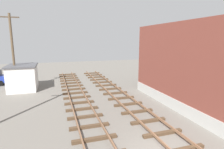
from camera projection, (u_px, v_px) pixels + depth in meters
track_near_building at (182, 149)px, 8.96m from camera, size 2.50×46.13×0.32m
control_hut at (23, 77)px, 20.03m from camera, size 3.00×3.80×2.76m
utility_pole_far at (13, 51)px, 19.12m from camera, size 1.80×0.24×8.10m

